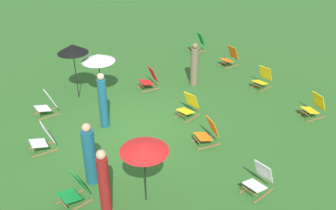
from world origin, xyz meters
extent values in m
plane|color=#2D6026|center=(0.00, 0.00, 0.00)|extent=(40.00, 40.00, 0.00)
cube|color=olive|center=(-2.46, 1.66, 0.02)|extent=(0.10, 0.76, 0.04)
cube|color=olive|center=(-2.02, 1.63, 0.02)|extent=(0.10, 0.76, 0.04)
cube|color=red|center=(-2.25, 1.55, 0.27)|extent=(0.51, 0.47, 0.13)
cube|color=red|center=(-2.22, 1.85, 0.55)|extent=(0.50, 0.29, 0.57)
cylinder|color=olive|center=(-2.26, 1.35, 0.20)|extent=(0.44, 0.06, 0.03)
cube|color=olive|center=(2.09, 5.39, 0.02)|extent=(0.12, 0.76, 0.04)
cube|color=olive|center=(2.53, 5.34, 0.02)|extent=(0.12, 0.76, 0.04)
cube|color=yellow|center=(2.30, 5.26, 0.27)|extent=(0.52, 0.48, 0.13)
cube|color=yellow|center=(2.33, 5.56, 0.55)|extent=(0.50, 0.30, 0.57)
cylinder|color=olive|center=(2.28, 5.06, 0.20)|extent=(0.44, 0.07, 0.03)
cube|color=olive|center=(-2.61, 5.57, 0.02)|extent=(0.06, 0.76, 0.04)
cube|color=olive|center=(-2.17, 5.59, 0.02)|extent=(0.06, 0.76, 0.04)
cube|color=orange|center=(-2.38, 5.48, 0.27)|extent=(0.49, 0.45, 0.13)
cube|color=orange|center=(-2.39, 5.78, 0.55)|extent=(0.49, 0.26, 0.57)
cylinder|color=olive|center=(-2.38, 5.28, 0.20)|extent=(0.44, 0.04, 0.03)
cube|color=olive|center=(3.93, 1.30, 0.02)|extent=(0.18, 0.75, 0.04)
cube|color=olive|center=(4.36, 1.39, 0.02)|extent=(0.18, 0.75, 0.04)
cube|color=white|center=(4.17, 1.25, 0.27)|extent=(0.55, 0.52, 0.13)
cube|color=white|center=(4.11, 1.54, 0.55)|extent=(0.52, 0.33, 0.57)
cylinder|color=olive|center=(4.20, 1.05, 0.20)|extent=(0.44, 0.11, 0.03)
cube|color=olive|center=(-4.69, 5.39, 0.02)|extent=(0.18, 0.75, 0.04)
cube|color=olive|center=(-4.25, 5.31, 0.02)|extent=(0.18, 0.75, 0.04)
cube|color=#148C38|center=(-4.49, 5.25, 0.27)|extent=(0.55, 0.51, 0.13)
cube|color=#148C38|center=(-4.43, 5.55, 0.55)|extent=(0.52, 0.33, 0.57)
cylinder|color=olive|center=(-4.53, 5.05, 0.20)|extent=(0.44, 0.11, 0.03)
cube|color=olive|center=(1.58, 1.48, 0.02)|extent=(0.14, 0.76, 0.04)
cube|color=olive|center=(2.01, 1.43, 0.02)|extent=(0.14, 0.76, 0.04)
cube|color=orange|center=(1.78, 1.36, 0.27)|extent=(0.53, 0.49, 0.13)
cube|color=orange|center=(1.82, 1.65, 0.55)|extent=(0.51, 0.31, 0.57)
cylinder|color=olive|center=(1.75, 1.16, 0.20)|extent=(0.44, 0.09, 0.03)
cube|color=olive|center=(-0.33, 5.30, 0.02)|extent=(0.20, 0.75, 0.04)
cube|color=olive|center=(0.10, 5.40, 0.02)|extent=(0.20, 0.75, 0.04)
cube|color=yellow|center=(-0.09, 5.25, 0.27)|extent=(0.56, 0.53, 0.13)
cube|color=yellow|center=(-0.16, 5.55, 0.55)|extent=(0.52, 0.35, 0.57)
cylinder|color=olive|center=(-0.05, 5.06, 0.20)|extent=(0.44, 0.13, 0.03)
cube|color=olive|center=(-2.48, -2.22, 0.02)|extent=(0.10, 0.76, 0.04)
cube|color=olive|center=(-2.04, -2.18, 0.02)|extent=(0.10, 0.76, 0.04)
cube|color=white|center=(-2.25, -2.30, 0.27)|extent=(0.51, 0.47, 0.13)
cube|color=white|center=(-2.27, -2.00, 0.55)|extent=(0.50, 0.29, 0.57)
cylinder|color=olive|center=(-2.23, -2.50, 0.20)|extent=(0.44, 0.06, 0.03)
cube|color=olive|center=(2.00, -2.76, 0.02)|extent=(0.18, 0.75, 0.04)
cube|color=olive|center=(2.43, -2.67, 0.02)|extent=(0.18, 0.75, 0.04)
cube|color=#148C38|center=(2.23, -2.81, 0.27)|extent=(0.55, 0.52, 0.13)
cube|color=#148C38|center=(2.17, -2.52, 0.55)|extent=(0.52, 0.33, 0.57)
cylinder|color=olive|center=(2.27, -3.01, 0.20)|extent=(0.44, 0.11, 0.03)
cube|color=olive|center=(0.04, 1.73, 0.02)|extent=(0.26, 0.74, 0.04)
cube|color=olive|center=(0.46, 1.86, 0.02)|extent=(0.26, 0.74, 0.04)
cube|color=yellow|center=(0.28, 1.70, 0.27)|extent=(0.59, 0.55, 0.13)
cube|color=yellow|center=(0.19, 1.98, 0.55)|extent=(0.53, 0.38, 0.57)
cylinder|color=olive|center=(0.34, 1.51, 0.20)|extent=(0.43, 0.16, 0.03)
cube|color=olive|center=(-0.54, -2.81, 0.02)|extent=(0.04, 0.76, 0.04)
cube|color=olive|center=(-0.10, -2.81, 0.02)|extent=(0.04, 0.76, 0.04)
cube|color=white|center=(-0.32, -2.91, 0.27)|extent=(0.48, 0.43, 0.13)
cube|color=white|center=(-0.32, -2.61, 0.55)|extent=(0.48, 0.25, 0.57)
cylinder|color=olive|center=(-0.32, -3.11, 0.20)|extent=(0.44, 0.03, 0.03)
cylinder|color=black|center=(3.00, -1.17, 0.85)|extent=(0.03, 0.03, 1.69)
cone|color=red|center=(3.00, -1.17, 1.60)|extent=(1.14, 1.14, 0.25)
cylinder|color=black|center=(-2.88, -0.87, 1.00)|extent=(0.03, 0.03, 2.00)
cone|color=black|center=(-2.88, -0.87, 1.88)|extent=(1.06, 1.06, 0.31)
cylinder|color=black|center=(-2.46, -0.15, 0.82)|extent=(0.03, 0.03, 1.64)
cone|color=white|center=(-2.46, -0.15, 1.54)|extent=(1.17, 1.17, 0.25)
cylinder|color=#72664C|center=(-1.67, 3.32, 0.74)|extent=(0.39, 0.39, 1.47)
sphere|color=#936647|center=(-1.67, 3.32, 1.57)|extent=(0.21, 0.21, 0.21)
cylinder|color=#195972|center=(-0.61, -0.77, 0.82)|extent=(0.35, 0.35, 1.64)
sphere|color=tan|center=(-0.61, -0.77, 1.74)|extent=(0.21, 0.21, 0.21)
cylinder|color=maroon|center=(2.81, -2.12, 0.76)|extent=(0.32, 0.32, 1.51)
sphere|color=tan|center=(2.81, -2.12, 1.61)|extent=(0.22, 0.22, 0.22)
cylinder|color=#195972|center=(1.69, -2.05, 0.78)|extent=(0.34, 0.34, 1.56)
sphere|color=tan|center=(1.69, -2.05, 1.66)|extent=(0.22, 0.22, 0.22)
camera|label=1|loc=(9.29, -4.22, 6.68)|focal=40.97mm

